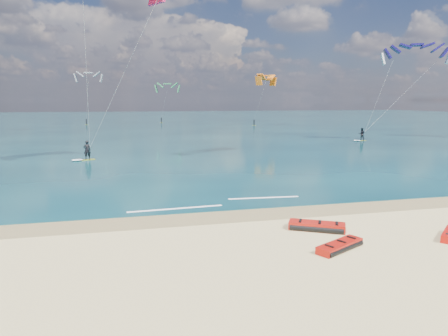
# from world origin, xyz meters

# --- Properties ---
(ground) EXTENTS (320.00, 320.00, 0.00)m
(ground) POSITION_xyz_m (0.00, 40.00, 0.00)
(ground) COLOR tan
(ground) RESTS_ON ground
(wet_sand_strip) EXTENTS (320.00, 2.40, 0.01)m
(wet_sand_strip) POSITION_xyz_m (0.00, 3.00, 0.00)
(wet_sand_strip) COLOR olive
(wet_sand_strip) RESTS_ON ground
(sea) EXTENTS (320.00, 200.00, 0.04)m
(sea) POSITION_xyz_m (0.00, 104.00, 0.02)
(sea) COLOR #092732
(sea) RESTS_ON ground
(packed_kite_left) EXTENTS (2.75, 2.04, 0.35)m
(packed_kite_left) POSITION_xyz_m (5.00, -2.68, 0.00)
(packed_kite_left) COLOR #AD1209
(packed_kite_left) RESTS_ON ground
(packed_kite_mid) EXTENTS (3.06, 2.42, 0.44)m
(packed_kite_mid) POSITION_xyz_m (5.20, -0.16, 0.00)
(packed_kite_mid) COLOR red
(packed_kite_mid) RESTS_ON ground
(kitesurfer_main) EXTENTS (11.12, 9.37, 18.67)m
(kitesurfer_main) POSITION_xyz_m (-5.50, 22.64, 9.65)
(kitesurfer_main) COLOR #D0D919
(kitesurfer_main) RESTS_ON sea
(kitesurfer_far) EXTENTS (14.19, 6.42, 15.78)m
(kitesurfer_far) POSITION_xyz_m (34.20, 35.42, 8.41)
(kitesurfer_far) COLOR yellow
(kitesurfer_far) RESTS_ON sea
(shoreline_foam) EXTENTS (10.64, 1.85, 0.01)m
(shoreline_foam) POSITION_xyz_m (1.64, 5.59, 0.04)
(shoreline_foam) COLOR white
(shoreline_foam) RESTS_ON ground
(distant_kites) EXTENTS (65.88, 24.21, 12.43)m
(distant_kites) POSITION_xyz_m (-2.99, 77.71, 5.71)
(distant_kites) COLOR gray
(distant_kites) RESTS_ON ground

